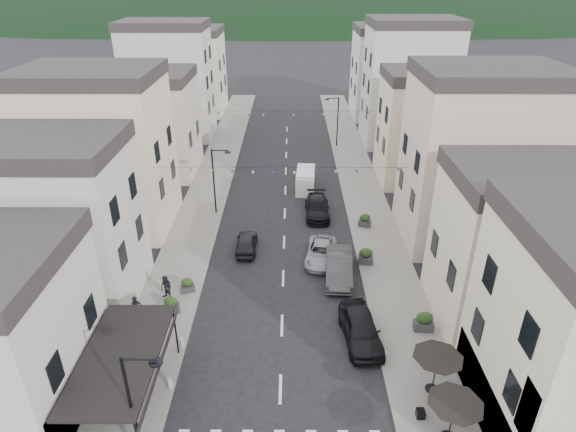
# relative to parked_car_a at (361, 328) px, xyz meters

# --- Properties ---
(sidewalk_left) EXTENTS (4.00, 76.00, 0.12)m
(sidewalk_left) POSITION_rel_parked_car_a_xyz_m (-12.10, 22.25, -0.78)
(sidewalk_left) COLOR slate
(sidewalk_left) RESTS_ON ground
(sidewalk_right) EXTENTS (4.00, 76.00, 0.12)m
(sidewalk_right) POSITION_rel_parked_car_a_xyz_m (2.90, 22.25, -0.78)
(sidewalk_right) COLOR slate
(sidewalk_right) RESTS_ON ground
(hill_backdrop) EXTENTS (640.00, 360.00, 70.00)m
(hill_backdrop) POSITION_rel_parked_car_a_xyz_m (-4.60, 290.25, -0.84)
(hill_backdrop) COLOR black
(hill_backdrop) RESTS_ON ground
(boutique_awning) EXTENTS (3.77, 7.50, 3.28)m
(boutique_awning) POSITION_rel_parked_car_a_xyz_m (-11.85, -4.75, 2.27)
(boutique_awning) COLOR black
(boutique_awning) RESTS_ON ground
(buildings_row_left) EXTENTS (10.20, 54.16, 14.00)m
(buildings_row_left) POSITION_rel_parked_car_a_xyz_m (-19.10, 28.01, 5.28)
(buildings_row_left) COLOR beige
(buildings_row_left) RESTS_ON ground
(buildings_row_right) EXTENTS (10.20, 54.16, 14.50)m
(buildings_row_right) POSITION_rel_parked_car_a_xyz_m (9.90, 26.85, 5.48)
(buildings_row_right) COLOR beige
(buildings_row_right) RESTS_ON ground
(cafe_terrace) EXTENTS (2.50, 8.10, 2.53)m
(cafe_terrace) POSITION_rel_parked_car_a_xyz_m (3.10, -6.95, 1.51)
(cafe_terrace) COLOR black
(cafe_terrace) RESTS_ON ground
(streetlamp_left_near) EXTENTS (1.70, 0.56, 6.00)m
(streetlamp_left_near) POSITION_rel_parked_car_a_xyz_m (-10.42, -7.75, 2.86)
(streetlamp_left_near) COLOR black
(streetlamp_left_near) RESTS_ON ground
(streetlamp_left_far) EXTENTS (1.70, 0.56, 6.00)m
(streetlamp_left_far) POSITION_rel_parked_car_a_xyz_m (-10.42, 16.25, 2.86)
(streetlamp_left_far) COLOR black
(streetlamp_left_far) RESTS_ON ground
(streetlamp_right_far) EXTENTS (1.70, 0.56, 6.00)m
(streetlamp_right_far) POSITION_rel_parked_car_a_xyz_m (1.22, 34.25, 2.86)
(streetlamp_right_far) COLOR black
(streetlamp_right_far) RESTS_ON ground
(bollards) EXTENTS (11.66, 10.26, 0.60)m
(bollards) POSITION_rel_parked_car_a_xyz_m (-4.60, -4.25, -0.42)
(bollards) COLOR gray
(bollards) RESTS_ON ground
(bunting_near) EXTENTS (19.00, 0.28, 0.62)m
(bunting_near) POSITION_rel_parked_car_a_xyz_m (-4.60, 12.25, 4.81)
(bunting_near) COLOR black
(bunting_near) RESTS_ON ground
(bunting_far) EXTENTS (19.00, 0.28, 0.62)m
(bunting_far) POSITION_rel_parked_car_a_xyz_m (-4.60, 28.25, 4.81)
(bunting_far) COLOR black
(bunting_far) RESTS_ON ground
(parked_car_a) EXTENTS (2.50, 5.13, 1.69)m
(parked_car_a) POSITION_rel_parked_car_a_xyz_m (0.00, 0.00, 0.00)
(parked_car_a) COLOR black
(parked_car_a) RESTS_ON ground
(parked_car_b) EXTENTS (2.13, 5.27, 1.70)m
(parked_car_b) POSITION_rel_parked_car_a_xyz_m (-0.70, 6.45, 0.01)
(parked_car_b) COLOR #353538
(parked_car_b) RESTS_ON ground
(parked_car_c) EXTENTS (2.76, 4.90, 1.29)m
(parked_car_c) POSITION_rel_parked_car_a_xyz_m (-1.80, 8.67, -0.20)
(parked_car_c) COLOR #94979C
(parked_car_c) RESTS_ON ground
(parked_car_d) EXTENTS (2.06, 5.03, 1.46)m
(parked_car_d) POSITION_rel_parked_car_a_xyz_m (-1.74, 15.99, -0.11)
(parked_car_d) COLOR black
(parked_car_d) RESTS_ON ground
(parked_car_e) EXTENTS (1.58, 3.88, 1.32)m
(parked_car_e) POSITION_rel_parked_car_a_xyz_m (-7.48, 10.05, -0.18)
(parked_car_e) COLOR black
(parked_car_e) RESTS_ON ground
(delivery_van) EXTENTS (2.01, 4.49, 2.10)m
(delivery_van) POSITION_rel_parked_car_a_xyz_m (-2.64, 21.57, 0.19)
(delivery_van) COLOR silver
(delivery_van) RESTS_ON ground
(pedestrian_a) EXTENTS (0.75, 0.62, 1.76)m
(pedestrian_a) POSITION_rel_parked_car_a_xyz_m (-13.45, 1.51, 0.16)
(pedestrian_a) COLOR black
(pedestrian_a) RESTS_ON sidewalk_left
(pedestrian_b) EXTENTS (1.08, 1.03, 1.75)m
(pedestrian_b) POSITION_rel_parked_car_a_xyz_m (-12.15, 3.70, 0.15)
(pedestrian_b) COLOR black
(pedestrian_b) RESTS_ON sidewalk_left
(planter_la) EXTENTS (1.03, 0.78, 1.03)m
(planter_la) POSITION_rel_parked_car_a_xyz_m (-10.96, 4.53, -0.23)
(planter_la) COLOR #2F2F31
(planter_la) RESTS_ON sidewalk_left
(planter_lb) EXTENTS (1.10, 0.80, 1.10)m
(planter_lb) POSITION_rel_parked_car_a_xyz_m (-11.55, 2.36, -0.19)
(planter_lb) COLOR #2F2F31
(planter_lb) RESTS_ON sidewalk_left
(planter_ra) EXTENTS (1.19, 0.72, 1.28)m
(planter_ra) POSITION_rel_parked_car_a_xyz_m (3.87, 0.76, -0.10)
(planter_ra) COLOR #2F2F32
(planter_ra) RESTS_ON sidewalk_right
(planter_rb) EXTENTS (1.21, 0.80, 1.26)m
(planter_rb) POSITION_rel_parked_car_a_xyz_m (1.40, 8.05, -0.11)
(planter_rb) COLOR #323235
(planter_rb) RESTS_ON sidewalk_right
(planter_rc) EXTENTS (1.14, 0.86, 1.14)m
(planter_rc) POSITION_rel_parked_car_a_xyz_m (2.12, 13.72, -0.17)
(planter_rc) COLOR #323235
(planter_rc) RESTS_ON sidewalk_right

